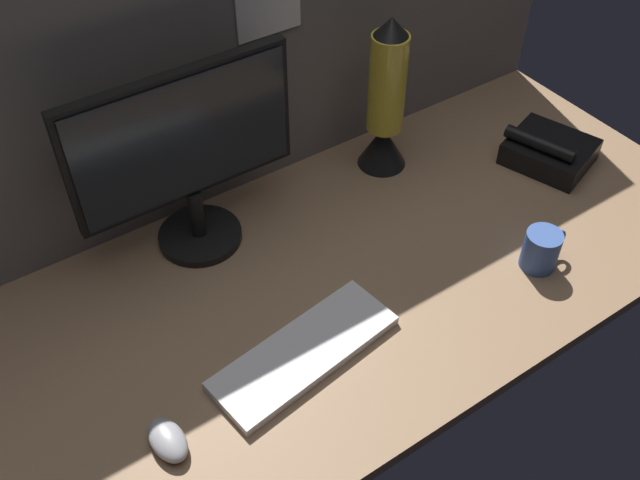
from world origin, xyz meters
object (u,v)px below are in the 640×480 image
Objects in this scene: keyboard at (304,352)px; mug_ceramic_blue at (542,249)px; lava_lamp at (385,107)px; mouse at (168,440)px; desk_phone at (549,151)px; monitor at (186,153)px.

keyboard is 53.98cm from mug_ceramic_blue.
mouse is at bearing -152.11° from lava_lamp.
mug_ceramic_blue is (82.35, -5.15, 2.72)cm from mouse.
desk_phone is at bearing 6.34° from mouse.
mouse is at bearing -123.12° from monitor.
monitor is 87.87cm from desk_phone.
mug_ceramic_blue and desk_phone have the same top height.
monitor is 4.37× the size of mug_ceramic_blue.
desk_phone is at bearing -33.48° from lava_lamp.
lava_lamp reaches higher than desk_phone.
keyboard is at bearing -87.65° from monitor.
mouse reaches higher than keyboard.
monitor is at bearing 163.73° from desk_phone.
monitor is 54.54cm from mouse.
keyboard is 3.45× the size of mug_ceramic_blue.
lava_lamp reaches higher than mug_ceramic_blue.
mug_ceramic_blue is at bearing -40.69° from monitor.
lava_lamp is 1.63× the size of desk_phone.
mug_ceramic_blue reaches higher than keyboard.
lava_lamp reaches higher than keyboard.
mouse is 0.41× the size of desk_phone.
monitor is 1.27× the size of keyboard.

